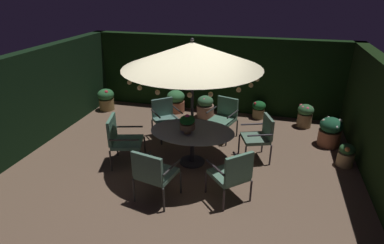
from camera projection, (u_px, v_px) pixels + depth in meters
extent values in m
cube|color=brown|center=(183.00, 170.00, 6.40)|extent=(7.54, 7.28, 0.02)
cube|color=black|center=(216.00, 74.00, 9.04)|extent=(7.54, 0.30, 2.14)
cube|color=black|center=(22.00, 104.00, 6.79)|extent=(0.30, 7.28, 2.14)
cylinder|color=#2F2D32|center=(192.00, 161.00, 6.65)|extent=(0.53, 0.53, 0.03)
cylinder|color=#2F2D32|center=(192.00, 147.00, 6.51)|extent=(0.09, 0.09, 0.71)
ellipsoid|color=#9BA7B0|center=(192.00, 131.00, 6.36)|extent=(1.72, 1.27, 0.03)
cylinder|color=#2D2A2F|center=(192.00, 114.00, 6.21)|extent=(0.06, 0.06, 2.20)
cone|color=beige|center=(192.00, 55.00, 5.73)|extent=(2.63, 2.63, 0.47)
sphere|color=#2D2A2F|center=(192.00, 40.00, 5.62)|extent=(0.07, 0.07, 0.07)
sphere|color=#F9DB8C|center=(257.00, 79.00, 5.55)|extent=(0.08, 0.08, 0.08)
sphere|color=#F9DB8C|center=(256.00, 73.00, 5.94)|extent=(0.08, 0.08, 0.08)
sphere|color=#F9DB8C|center=(247.00, 68.00, 6.32)|extent=(0.08, 0.08, 0.08)
sphere|color=#F9DB8C|center=(234.00, 64.00, 6.63)|extent=(0.08, 0.08, 0.08)
sphere|color=#F9DB8C|center=(217.00, 61.00, 6.86)|extent=(0.08, 0.08, 0.08)
sphere|color=#F9DB8C|center=(197.00, 60.00, 6.97)|extent=(0.08, 0.08, 0.08)
sphere|color=#F9DB8C|center=(176.00, 60.00, 6.93)|extent=(0.08, 0.08, 0.08)
sphere|color=#F9DB8C|center=(161.00, 62.00, 6.79)|extent=(0.08, 0.08, 0.08)
sphere|color=#F9DB8C|center=(143.00, 66.00, 6.48)|extent=(0.08, 0.08, 0.08)
sphere|color=#F9DB8C|center=(132.00, 71.00, 6.11)|extent=(0.08, 0.08, 0.08)
sphere|color=#F9DB8C|center=(127.00, 76.00, 5.78)|extent=(0.08, 0.08, 0.08)
sphere|color=#F9DB8C|center=(129.00, 82.00, 5.39)|extent=(0.08, 0.08, 0.08)
sphere|color=#F9DB8C|center=(140.00, 88.00, 5.10)|extent=(0.08, 0.08, 0.08)
sphere|color=#F9DB8C|center=(158.00, 92.00, 4.89)|extent=(0.08, 0.08, 0.08)
sphere|color=#F9DB8C|center=(190.00, 95.00, 4.77)|extent=(0.08, 0.08, 0.08)
sphere|color=#F9DB8C|center=(211.00, 94.00, 4.80)|extent=(0.08, 0.08, 0.08)
sphere|color=#F9DB8C|center=(239.00, 90.00, 5.01)|extent=(0.08, 0.08, 0.08)
sphere|color=#F9DB8C|center=(251.00, 85.00, 5.23)|extent=(0.08, 0.08, 0.08)
cylinder|color=olive|center=(187.00, 131.00, 6.23)|extent=(0.14, 0.14, 0.10)
cylinder|color=#826751|center=(187.00, 126.00, 6.18)|extent=(0.31, 0.31, 0.12)
ellipsoid|color=#155522|center=(187.00, 120.00, 6.13)|extent=(0.30, 0.30, 0.18)
sphere|color=#B3317D|center=(187.00, 117.00, 6.10)|extent=(0.11, 0.11, 0.11)
cylinder|color=#312B33|center=(245.00, 157.00, 6.42)|extent=(0.04, 0.04, 0.46)
cylinder|color=#312B33|center=(239.00, 144.00, 6.91)|extent=(0.04, 0.04, 0.46)
cylinder|color=#312B33|center=(270.00, 155.00, 6.46)|extent=(0.04, 0.04, 0.46)
cylinder|color=#312B33|center=(262.00, 143.00, 6.96)|extent=(0.04, 0.04, 0.46)
cube|color=#54725F|center=(255.00, 138.00, 6.58)|extent=(0.67, 0.68, 0.07)
cube|color=#54725F|center=(268.00, 127.00, 6.50)|extent=(0.24, 0.51, 0.45)
cylinder|color=#312B33|center=(260.00, 135.00, 6.25)|extent=(0.49, 0.21, 0.04)
cylinder|color=#312B33|center=(252.00, 124.00, 6.74)|extent=(0.49, 0.21, 0.04)
cylinder|color=#292B2B|center=(226.00, 137.00, 7.23)|extent=(0.04, 0.04, 0.43)
cylinder|color=#292B2B|center=(206.00, 132.00, 7.50)|extent=(0.04, 0.04, 0.43)
cylinder|color=#292B2B|center=(237.00, 128.00, 7.69)|extent=(0.04, 0.04, 0.43)
cylinder|color=#292B2B|center=(217.00, 123.00, 7.95)|extent=(0.04, 0.04, 0.43)
cube|color=#4F7C64|center=(222.00, 121.00, 7.49)|extent=(0.69, 0.71, 0.07)
cube|color=#4F7C64|center=(228.00, 107.00, 7.60)|extent=(0.52, 0.22, 0.46)
cylinder|color=#292B2B|center=(233.00, 114.00, 7.26)|extent=(0.20, 0.54, 0.04)
cylinder|color=#292B2B|center=(212.00, 109.00, 7.53)|extent=(0.20, 0.54, 0.04)
cylinder|color=#2C2B2B|center=(183.00, 132.00, 7.54)|extent=(0.04, 0.04, 0.40)
cylinder|color=#2C2B2B|center=(161.00, 137.00, 7.30)|extent=(0.04, 0.04, 0.40)
cylinder|color=#2C2B2B|center=(173.00, 123.00, 8.01)|extent=(0.04, 0.04, 0.40)
cylinder|color=#2C2B2B|center=(152.00, 127.00, 7.77)|extent=(0.04, 0.04, 0.40)
cube|color=slate|center=(167.00, 121.00, 7.56)|extent=(0.79, 0.79, 0.07)
cube|color=slate|center=(162.00, 107.00, 7.68)|extent=(0.44, 0.40, 0.44)
cylinder|color=#2C2B2B|center=(177.00, 110.00, 7.58)|extent=(0.40, 0.44, 0.04)
cylinder|color=#2C2B2B|center=(156.00, 114.00, 7.34)|extent=(0.40, 0.44, 0.04)
cylinder|color=#322F2C|center=(145.00, 146.00, 6.83)|extent=(0.04, 0.04, 0.45)
cylinder|color=#322F2C|center=(141.00, 161.00, 6.27)|extent=(0.04, 0.04, 0.45)
cylinder|color=#322F2C|center=(117.00, 146.00, 6.82)|extent=(0.04, 0.04, 0.45)
cylinder|color=#322F2C|center=(111.00, 161.00, 6.26)|extent=(0.04, 0.04, 0.45)
cube|color=#487760|center=(127.00, 142.00, 6.44)|extent=(0.73, 0.74, 0.07)
cube|color=#487760|center=(112.00, 129.00, 6.31)|extent=(0.22, 0.58, 0.52)
cylinder|color=#322F2C|center=(129.00, 127.00, 6.63)|extent=(0.56, 0.19, 0.04)
cylinder|color=#322F2C|center=(124.00, 140.00, 6.07)|extent=(0.56, 0.19, 0.04)
cylinder|color=#2C2C2B|center=(152.00, 174.00, 5.84)|extent=(0.04, 0.04, 0.46)
cylinder|color=#2C2C2B|center=(181.00, 182.00, 5.59)|extent=(0.04, 0.04, 0.46)
cylinder|color=#2C2C2B|center=(134.00, 190.00, 5.37)|extent=(0.04, 0.04, 0.46)
cylinder|color=#2C2C2B|center=(164.00, 200.00, 5.12)|extent=(0.04, 0.04, 0.46)
cube|color=#4E7160|center=(157.00, 173.00, 5.37)|extent=(0.69, 0.67, 0.07)
cube|color=#4E7160|center=(147.00, 168.00, 5.04)|extent=(0.57, 0.18, 0.47)
cylinder|color=#2C2C2B|center=(142.00, 159.00, 5.41)|extent=(0.15, 0.54, 0.04)
cylinder|color=#2C2C2B|center=(172.00, 167.00, 5.16)|extent=(0.15, 0.54, 0.04)
cylinder|color=#30292C|center=(206.00, 183.00, 5.61)|extent=(0.04, 0.04, 0.42)
cylinder|color=#30292C|center=(232.00, 174.00, 5.85)|extent=(0.04, 0.04, 0.42)
cylinder|color=#30292C|center=(224.00, 201.00, 5.14)|extent=(0.04, 0.04, 0.42)
cylinder|color=#30292C|center=(251.00, 191.00, 5.38)|extent=(0.04, 0.04, 0.42)
cube|color=slate|center=(228.00, 175.00, 5.40)|extent=(0.78, 0.79, 0.07)
cube|color=slate|center=(239.00, 169.00, 5.06)|extent=(0.43, 0.41, 0.50)
cylinder|color=#30292C|center=(215.00, 167.00, 5.18)|extent=(0.40, 0.43, 0.04)
cylinder|color=#30292C|center=(243.00, 159.00, 5.42)|extent=(0.40, 0.43, 0.04)
cylinder|color=#A15E42|center=(329.00, 138.00, 7.30)|extent=(0.49, 0.49, 0.36)
ellipsoid|color=#194C30|center=(331.00, 125.00, 7.17)|extent=(0.51, 0.51, 0.36)
sphere|color=silver|center=(340.00, 121.00, 7.07)|extent=(0.09, 0.09, 0.09)
sphere|color=silver|center=(333.00, 120.00, 7.28)|extent=(0.07, 0.07, 0.07)
sphere|color=silver|center=(329.00, 118.00, 7.30)|extent=(0.07, 0.07, 0.07)
sphere|color=beige|center=(324.00, 121.00, 7.16)|extent=(0.07, 0.07, 0.07)
sphere|color=beige|center=(328.00, 124.00, 7.07)|extent=(0.06, 0.06, 0.06)
sphere|color=silver|center=(336.00, 127.00, 6.97)|extent=(0.10, 0.10, 0.10)
cylinder|color=olive|center=(107.00, 104.00, 9.35)|extent=(0.43, 0.43, 0.34)
ellipsoid|color=#2A6635|center=(106.00, 95.00, 9.23)|extent=(0.48, 0.48, 0.34)
sphere|color=red|center=(109.00, 93.00, 9.15)|extent=(0.09, 0.09, 0.09)
sphere|color=red|center=(111.00, 94.00, 9.30)|extent=(0.07, 0.07, 0.07)
sphere|color=#C22A3F|center=(105.00, 93.00, 9.34)|extent=(0.07, 0.07, 0.07)
sphere|color=#DD3447|center=(102.00, 94.00, 9.25)|extent=(0.09, 0.09, 0.09)
sphere|color=red|center=(100.00, 95.00, 9.14)|extent=(0.08, 0.08, 0.08)
sphere|color=red|center=(106.00, 92.00, 9.08)|extent=(0.11, 0.11, 0.11)
cylinder|color=olive|center=(258.00, 113.00, 8.78)|extent=(0.33, 0.33, 0.27)
ellipsoid|color=#165423|center=(259.00, 105.00, 8.68)|extent=(0.37, 0.37, 0.26)
sphere|color=red|center=(262.00, 105.00, 8.65)|extent=(0.07, 0.07, 0.07)
sphere|color=red|center=(261.00, 103.00, 8.74)|extent=(0.10, 0.10, 0.10)
sphere|color=red|center=(256.00, 104.00, 8.75)|extent=(0.08, 0.08, 0.08)
sphere|color=red|center=(255.00, 103.00, 8.58)|extent=(0.07, 0.07, 0.07)
sphere|color=red|center=(260.00, 106.00, 8.61)|extent=(0.06, 0.06, 0.06)
cylinder|color=#AD6546|center=(176.00, 106.00, 9.23)|extent=(0.51, 0.51, 0.32)
ellipsoid|color=#33713D|center=(176.00, 97.00, 9.11)|extent=(0.52, 0.52, 0.36)
sphere|color=#F2C449|center=(181.00, 95.00, 9.01)|extent=(0.09, 0.09, 0.09)
sphere|color=#F4D35A|center=(179.00, 93.00, 9.16)|extent=(0.08, 0.08, 0.08)
sphere|color=yellow|center=(175.00, 93.00, 9.21)|extent=(0.11, 0.11, 0.11)
sphere|color=#F4C951|center=(172.00, 95.00, 9.14)|extent=(0.08, 0.08, 0.08)
sphere|color=#E9D450|center=(172.00, 95.00, 8.99)|extent=(0.09, 0.09, 0.09)
sphere|color=#ECC95B|center=(177.00, 97.00, 8.93)|extent=(0.09, 0.09, 0.09)
cylinder|color=#83614E|center=(205.00, 111.00, 8.85)|extent=(0.48, 0.48, 0.34)
ellipsoid|color=#36653F|center=(205.00, 101.00, 8.73)|extent=(0.44, 0.44, 0.31)
sphere|color=#E7606D|center=(209.00, 101.00, 8.69)|extent=(0.09, 0.09, 0.09)
sphere|color=#DE5B67|center=(207.00, 98.00, 8.87)|extent=(0.09, 0.09, 0.09)
sphere|color=#E75E72|center=(201.00, 99.00, 8.78)|extent=(0.07, 0.07, 0.07)
sphere|color=#DF4370|center=(204.00, 100.00, 8.59)|extent=(0.10, 0.10, 0.10)
cylinder|color=tan|center=(345.00, 159.00, 6.48)|extent=(0.33, 0.33, 0.30)
ellipsoid|color=#2C5D30|center=(347.00, 149.00, 6.38)|extent=(0.31, 0.31, 0.21)
sphere|color=orange|center=(353.00, 149.00, 6.38)|extent=(0.07, 0.07, 0.07)
sphere|color=#E28A42|center=(345.00, 146.00, 6.49)|extent=(0.08, 0.08, 0.08)
sphere|color=orange|center=(343.00, 147.00, 6.40)|extent=(0.08, 0.08, 0.08)
sphere|color=#DF8D46|center=(347.00, 149.00, 6.26)|extent=(0.10, 0.10, 0.10)
cylinder|color=olive|center=(304.00, 120.00, 8.24)|extent=(0.37, 0.37, 0.36)
ellipsoid|color=#326236|center=(306.00, 110.00, 8.12)|extent=(0.41, 0.41, 0.28)
sphere|color=#DC4F7E|center=(312.00, 108.00, 8.09)|extent=(0.06, 0.06, 0.06)
sphere|color=#E34666|center=(308.00, 106.00, 8.17)|extent=(0.09, 0.09, 0.09)
sphere|color=#E55661|center=(301.00, 106.00, 8.19)|extent=(0.10, 0.10, 0.10)
sphere|color=#E45D7C|center=(303.00, 107.00, 8.04)|extent=(0.08, 0.08, 0.08)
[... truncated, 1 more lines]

